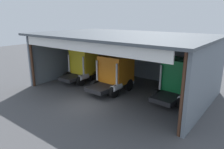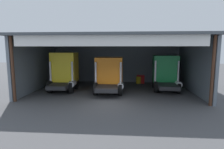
% 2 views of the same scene
% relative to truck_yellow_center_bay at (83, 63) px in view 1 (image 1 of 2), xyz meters
% --- Properties ---
extents(ground_plane, '(80.00, 80.00, 0.00)m').
position_rel_truck_yellow_center_bay_xyz_m(ground_plane, '(4.89, -4.52, -1.98)').
color(ground_plane, '#4C4C4F').
rests_on(ground_plane, ground).
extents(workshop_shed, '(16.25, 10.42, 5.37)m').
position_rel_truck_yellow_center_bay_xyz_m(workshop_shed, '(4.89, 1.24, 1.78)').
color(workshop_shed, slate).
rests_on(workshop_shed, ground).
extents(truck_yellow_center_bay, '(2.62, 4.30, 3.81)m').
position_rel_truck_yellow_center_bay_xyz_m(truck_yellow_center_bay, '(0.00, 0.00, 0.00)').
color(truck_yellow_center_bay, yellow).
rests_on(truck_yellow_center_bay, ground).
extents(truck_orange_right_bay, '(2.71, 4.79, 3.37)m').
position_rel_truck_yellow_center_bay_xyz_m(truck_orange_right_bay, '(4.59, -0.35, -0.17)').
color(truck_orange_right_bay, orange).
rests_on(truck_orange_right_bay, ground).
extents(truck_green_center_right_bay, '(2.66, 4.67, 3.50)m').
position_rel_truck_yellow_center_bay_xyz_m(truck_green_center_right_bay, '(10.23, 1.01, -0.16)').
color(truck_green_center_right_bay, '#197F3D').
rests_on(truck_green_center_right_bay, ground).
extents(oil_drum, '(0.58, 0.58, 0.86)m').
position_rel_truck_yellow_center_bay_xyz_m(oil_drum, '(7.73, 4.11, -1.56)').
color(oil_drum, gold).
rests_on(oil_drum, ground).
extents(tool_cart, '(0.90, 0.60, 1.00)m').
position_rel_truck_yellow_center_bay_xyz_m(tool_cart, '(7.98, 4.30, -1.48)').
color(tool_cart, red).
rests_on(tool_cart, ground).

